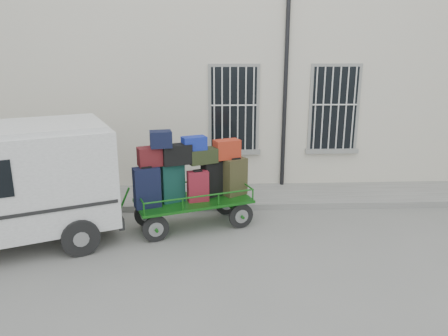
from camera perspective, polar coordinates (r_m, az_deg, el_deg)
ground at (r=9.51m, az=4.82°, el=-8.51°), size 80.00×80.00×0.00m
building at (r=14.16m, az=2.28°, el=12.16°), size 24.00×5.15×6.00m
sidewalk at (r=11.51m, az=3.46°, el=-3.65°), size 24.00×1.70×0.15m
luggage_cart at (r=9.43m, az=-4.33°, el=-1.48°), size 2.94×1.87×2.22m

